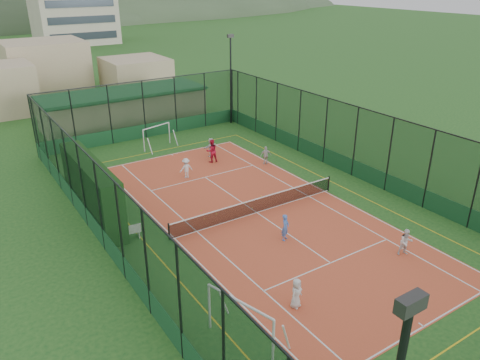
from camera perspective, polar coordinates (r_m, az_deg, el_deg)
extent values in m
plane|color=#1A4D1D|center=(28.30, 2.07, -4.02)|extent=(300.00, 300.00, 0.00)
cube|color=#BE4C2A|center=(28.29, 2.07, -4.01)|extent=(11.17, 23.97, 0.01)
cube|color=black|center=(28.40, -17.61, -1.13)|extent=(1.21, 8.06, 3.52)
imported|color=silver|center=(20.70, 6.88, -13.53)|extent=(0.80, 0.67, 1.40)
imported|color=#4977D0|center=(25.31, 5.55, -5.75)|extent=(0.66, 0.59, 1.51)
imported|color=silver|center=(25.38, 19.58, -7.16)|extent=(0.87, 0.79, 1.45)
imported|color=silver|center=(32.98, -6.59, 1.45)|extent=(0.97, 0.60, 1.45)
imported|color=silver|center=(35.23, 3.17, 3.03)|extent=(0.90, 0.62, 1.41)
imported|color=silver|center=(36.86, -3.56, 4.03)|extent=(1.43, 0.86, 1.47)
imported|color=#B1122D|center=(35.58, -3.47, 3.58)|extent=(0.94, 0.77, 1.81)
sphere|color=#CCE033|center=(29.33, 0.64, -2.84)|extent=(0.07, 0.07, 0.07)
sphere|color=#CCE033|center=(28.55, -4.75, -3.73)|extent=(0.07, 0.07, 0.07)
sphere|color=#CCE033|center=(28.10, -2.89, -4.15)|extent=(0.07, 0.07, 0.07)
sphere|color=#CCE033|center=(27.58, -4.31, -4.76)|extent=(0.07, 0.07, 0.07)
sphere|color=#CCE033|center=(30.30, 2.59, -1.95)|extent=(0.07, 0.07, 0.07)
sphere|color=#CCE033|center=(28.78, 1.49, -3.40)|extent=(0.07, 0.07, 0.07)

